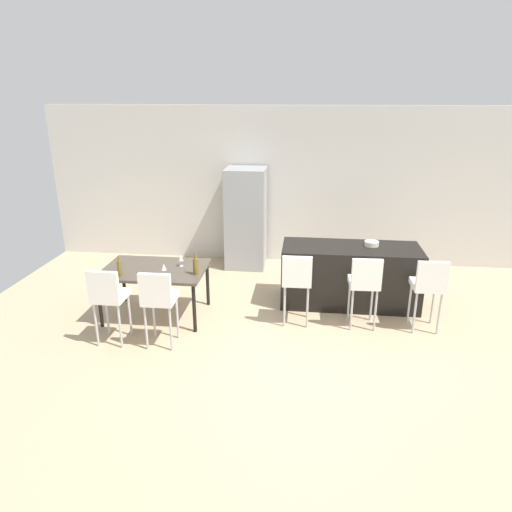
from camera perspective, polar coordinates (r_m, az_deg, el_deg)
The scene contains 15 objects.
ground_plane at distance 6.56m, azimuth 6.27°, elevation -8.83°, with size 10.00×10.00×0.00m, color tan.
back_wall at distance 8.75m, azimuth 6.79°, elevation 8.51°, with size 10.00×0.12×2.90m, color beige.
kitchen_island at distance 7.23m, azimuth 11.48°, elevation -2.35°, with size 2.07×0.81×0.92m, color black.
bar_chair_left at distance 6.37m, azimuth 5.07°, elevation -2.74°, with size 0.41×0.41×1.05m.
bar_chair_middle at distance 6.42m, azimuth 13.28°, elevation -3.02°, with size 0.42×0.42×1.05m.
bar_chair_right at distance 6.58m, azimuth 20.56°, elevation -3.22°, with size 0.41×0.41×1.05m.
dining_table at distance 6.76m, azimuth -12.40°, elevation -1.96°, with size 1.45×0.98×0.74m.
dining_chair_near at distance 6.14m, azimuth -17.81°, elevation -4.53°, with size 0.41×0.41×1.05m.
dining_chair_far at distance 5.91m, azimuth -11.96°, elevation -4.95°, with size 0.40×0.40×1.05m.
wine_bottle_near at distance 6.54m, azimuth -16.51°, elevation -1.44°, with size 0.06×0.06×0.29m.
wine_bottle_left at distance 6.38m, azimuth -7.46°, elevation -1.22°, with size 0.08×0.08×0.33m.
wine_glass_middle at distance 6.71m, azimuth -9.27°, elevation -0.24°, with size 0.07×0.07×0.17m.
wine_glass_right at distance 6.40m, azimuth -11.33°, elevation -1.37°, with size 0.07×0.07×0.17m.
refrigerator at distance 8.51m, azimuth -1.25°, elevation 4.66°, with size 0.72×0.68×1.84m, color #939699.
fruit_bowl at distance 7.18m, azimuth 14.10°, elevation 1.51°, with size 0.21×0.21×0.07m, color beige.
Camera 1 is at (-0.06, -5.78, 3.11)m, focal length 32.38 mm.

